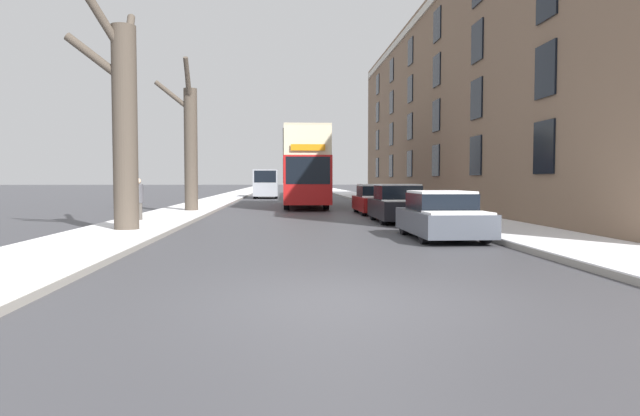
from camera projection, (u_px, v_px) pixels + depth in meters
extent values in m
plane|color=#424247|center=(360.00, 301.00, 7.76)|extent=(320.00, 320.00, 0.00)
cube|color=gray|center=(238.00, 194.00, 60.20)|extent=(2.89, 130.00, 0.13)
cube|color=white|center=(238.00, 193.00, 60.20)|extent=(2.86, 130.00, 0.03)
cube|color=gray|center=(348.00, 194.00, 60.95)|extent=(2.89, 130.00, 0.13)
cube|color=white|center=(348.00, 193.00, 60.95)|extent=(2.86, 130.00, 0.03)
cube|color=#7A604C|center=(496.00, 106.00, 34.42)|extent=(9.00, 44.12, 12.15)
cube|color=black|center=(544.00, 147.00, 18.18)|extent=(0.08, 1.40, 1.70)
cube|color=black|center=(476.00, 156.00, 24.63)|extent=(0.08, 1.40, 1.70)
cube|color=black|center=(436.00, 160.00, 31.08)|extent=(0.08, 1.40, 1.70)
cube|color=black|center=(410.00, 164.00, 37.53)|extent=(0.08, 1.40, 1.70)
cube|color=black|center=(391.00, 166.00, 43.97)|extent=(0.08, 1.40, 1.70)
cube|color=black|center=(377.00, 168.00, 50.42)|extent=(0.08, 1.40, 1.70)
cube|color=black|center=(546.00, 70.00, 18.05)|extent=(0.08, 1.40, 1.70)
cube|color=black|center=(477.00, 99.00, 24.50)|extent=(0.08, 1.40, 1.70)
cube|color=black|center=(436.00, 116.00, 30.95)|extent=(0.08, 1.40, 1.70)
cube|color=black|center=(410.00, 127.00, 37.40)|extent=(0.08, 1.40, 1.70)
cube|color=black|center=(391.00, 134.00, 43.85)|extent=(0.08, 1.40, 1.70)
cube|color=black|center=(377.00, 140.00, 50.30)|extent=(0.08, 1.40, 1.70)
cube|color=black|center=(477.00, 42.00, 24.38)|extent=(0.08, 1.40, 1.70)
cube|color=black|center=(437.00, 71.00, 30.83)|extent=(0.08, 1.40, 1.70)
cube|color=black|center=(410.00, 89.00, 37.28)|extent=(0.08, 1.40, 1.70)
cube|color=black|center=(392.00, 103.00, 43.73)|extent=(0.08, 1.40, 1.70)
cube|color=black|center=(378.00, 112.00, 50.18)|extent=(0.08, 1.40, 1.70)
cube|color=black|center=(437.00, 25.00, 30.71)|extent=(0.08, 1.40, 1.70)
cube|color=black|center=(411.00, 52.00, 37.15)|extent=(0.08, 1.40, 1.70)
cube|color=black|center=(392.00, 71.00, 43.60)|extent=(0.08, 1.40, 1.70)
cube|color=black|center=(378.00, 85.00, 50.05)|extent=(0.08, 1.40, 1.70)
cube|color=beige|center=(423.00, 11.00, 33.84)|extent=(0.12, 43.24, 0.44)
cylinder|color=#4C4238|center=(125.00, 131.00, 16.93)|extent=(0.73, 0.73, 6.18)
cylinder|color=#4C4238|center=(96.00, 58.00, 16.72)|extent=(1.76, 0.37, 1.43)
cylinder|color=#4C4238|center=(97.00, 12.00, 16.21)|extent=(1.48, 1.35, 2.32)
cylinder|color=#4C4238|center=(128.00, 43.00, 18.00)|extent=(0.67, 2.67, 2.48)
cylinder|color=#4C4238|center=(191.00, 151.00, 27.33)|extent=(0.63, 0.63, 5.98)
cylinder|color=#4C4238|center=(188.00, 81.00, 26.53)|extent=(0.23, 1.45, 2.02)
cylinder|color=#4C4238|center=(173.00, 96.00, 27.14)|extent=(1.76, 0.23, 1.47)
cylinder|color=#4C4238|center=(188.00, 86.00, 27.82)|extent=(0.69, 1.61, 3.01)
cube|color=red|center=(304.00, 180.00, 34.00)|extent=(2.48, 10.76, 2.54)
cube|color=beige|center=(304.00, 146.00, 33.89)|extent=(2.43, 10.55, 1.50)
cube|color=beige|center=(304.00, 132.00, 33.85)|extent=(2.43, 10.55, 0.12)
cube|color=black|center=(304.00, 172.00, 33.97)|extent=(2.51, 9.47, 1.32)
cube|color=black|center=(304.00, 145.00, 33.89)|extent=(2.51, 9.47, 1.14)
cube|color=black|center=(308.00, 170.00, 28.63)|extent=(2.23, 0.06, 1.38)
cube|color=orange|center=(308.00, 147.00, 28.56)|extent=(1.74, 0.05, 0.32)
cylinder|color=black|center=(287.00, 200.00, 30.77)|extent=(0.30, 1.05, 1.05)
cylinder|color=black|center=(326.00, 200.00, 30.90)|extent=(0.30, 1.05, 1.05)
cylinder|color=black|center=(286.00, 197.00, 36.99)|extent=(0.30, 1.05, 1.05)
cylinder|color=black|center=(319.00, 197.00, 37.12)|extent=(0.30, 1.05, 1.05)
cube|color=#474C56|center=(442.00, 222.00, 15.82)|extent=(1.81, 4.00, 0.61)
cube|color=black|center=(441.00, 202.00, 15.95)|extent=(1.56, 2.00, 0.48)
cube|color=white|center=(441.00, 192.00, 15.94)|extent=(1.52, 1.90, 0.07)
cube|color=white|center=(458.00, 213.00, 14.39)|extent=(1.63, 1.04, 0.05)
cylinder|color=black|center=(424.00, 231.00, 14.58)|extent=(0.20, 0.68, 0.68)
cylinder|color=black|center=(485.00, 230.00, 14.68)|extent=(0.20, 0.68, 0.68)
cylinder|color=black|center=(405.00, 223.00, 16.97)|extent=(0.20, 0.68, 0.68)
cylinder|color=black|center=(457.00, 223.00, 17.08)|extent=(0.20, 0.68, 0.68)
cube|color=black|center=(398.00, 209.00, 21.89)|extent=(1.78, 3.98, 0.69)
cube|color=black|center=(397.00, 193.00, 22.01)|extent=(1.53, 1.99, 0.56)
cube|color=white|center=(397.00, 185.00, 22.00)|extent=(1.50, 1.89, 0.05)
cube|color=white|center=(406.00, 201.00, 20.46)|extent=(1.60, 1.04, 0.04)
cylinder|color=black|center=(383.00, 216.00, 20.66)|extent=(0.20, 0.61, 0.61)
cylinder|color=black|center=(426.00, 216.00, 20.76)|extent=(0.20, 0.61, 0.61)
cylinder|color=black|center=(373.00, 213.00, 23.04)|extent=(0.20, 0.61, 0.61)
cylinder|color=black|center=(411.00, 212.00, 23.14)|extent=(0.20, 0.61, 0.61)
cube|color=maroon|center=(376.00, 204.00, 27.18)|extent=(1.77, 4.40, 0.65)
cube|color=black|center=(375.00, 191.00, 27.32)|extent=(1.53, 2.20, 0.51)
cube|color=white|center=(375.00, 185.00, 27.31)|extent=(1.49, 2.09, 0.08)
cube|color=white|center=(381.00, 197.00, 25.60)|extent=(1.60, 1.15, 0.07)
cylinder|color=black|center=(363.00, 208.00, 25.82)|extent=(0.20, 0.66, 0.66)
cylinder|color=black|center=(397.00, 208.00, 25.92)|extent=(0.20, 0.66, 0.66)
cylinder|color=black|center=(356.00, 206.00, 28.45)|extent=(0.20, 0.66, 0.66)
cylinder|color=black|center=(387.00, 206.00, 28.55)|extent=(0.20, 0.66, 0.66)
cube|color=#9EA3AD|center=(266.00, 183.00, 49.44)|extent=(2.04, 5.10, 2.24)
cube|color=black|center=(265.00, 177.00, 46.89)|extent=(1.80, 0.06, 0.99)
cylinder|color=black|center=(255.00, 195.00, 47.80)|extent=(0.22, 0.68, 0.68)
cylinder|color=black|center=(276.00, 195.00, 47.92)|extent=(0.22, 0.68, 0.68)
cylinder|color=black|center=(257.00, 194.00, 51.06)|extent=(0.22, 0.68, 0.68)
cylinder|color=black|center=(277.00, 194.00, 51.17)|extent=(0.22, 0.68, 0.68)
cylinder|color=#4C4742|center=(137.00, 213.00, 21.00)|extent=(0.17, 0.17, 0.79)
cylinder|color=#4C4742|center=(140.00, 214.00, 20.91)|extent=(0.17, 0.17, 0.79)
cylinder|color=#47474C|center=(138.00, 194.00, 20.92)|extent=(0.37, 0.37, 0.69)
sphere|color=beige|center=(138.00, 181.00, 20.89)|extent=(0.22, 0.22, 0.22)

